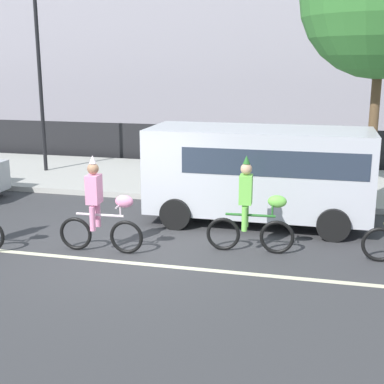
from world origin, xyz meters
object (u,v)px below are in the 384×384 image
Objects in this scene: parade_cyclist_pink at (100,210)px; parked_van_silver at (262,168)px; street_lamp_post at (38,50)px; parade_cyclist_lime at (251,211)px.

parade_cyclist_pink is 3.95m from parked_van_silver.
street_lamp_post reaches higher than parked_van_silver.
street_lamp_post is (-7.50, 3.63, 2.71)m from parked_van_silver.
parade_cyclist_lime is at bearing 13.57° from parade_cyclist_pink.
parked_van_silver reaches higher than parade_cyclist_pink.
parade_cyclist_lime is at bearing -88.77° from parked_van_silver.
parked_van_silver is 0.85× the size of street_lamp_post.
parked_van_silver reaches higher than parade_cyclist_lime.
parade_cyclist_lime is 2.11m from parked_van_silver.
parade_cyclist_pink is at bearing -53.60° from street_lamp_post.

